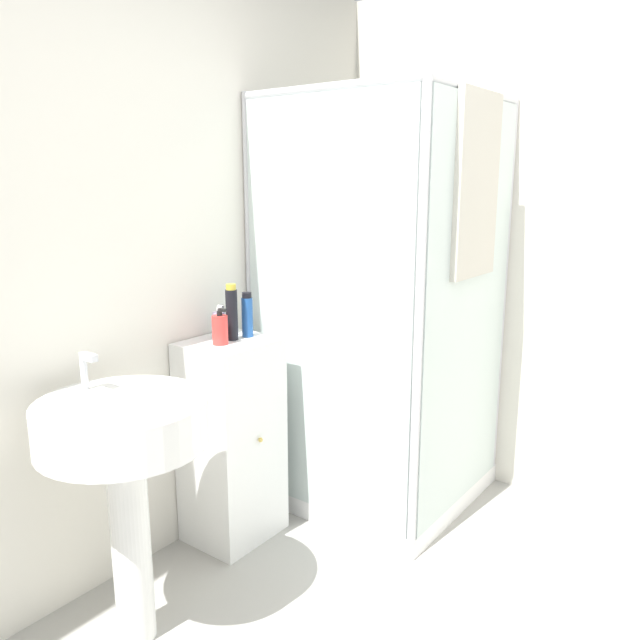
{
  "coord_description": "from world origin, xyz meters",
  "views": [
    {
      "loc": [
        -1.35,
        -0.33,
        1.56
      ],
      "look_at": [
        0.61,
        1.13,
        1.02
      ],
      "focal_mm": 35.0,
      "sensor_mm": 36.0,
      "label": 1
    }
  ],
  "objects_px": {
    "shampoo_bottle_tall_black": "(232,313)",
    "shampoo_bottle_blue": "(247,315)",
    "lotion_bottle_white": "(219,324)",
    "soap_dispenser": "(220,329)",
    "sink": "(124,449)"
  },
  "relations": [
    {
      "from": "soap_dispenser",
      "to": "shampoo_bottle_blue",
      "type": "bearing_deg",
      "value": -0.2
    },
    {
      "from": "lotion_bottle_white",
      "to": "shampoo_bottle_blue",
      "type": "bearing_deg",
      "value": -44.35
    },
    {
      "from": "shampoo_bottle_tall_black",
      "to": "sink",
      "type": "bearing_deg",
      "value": -165.22
    },
    {
      "from": "shampoo_bottle_blue",
      "to": "lotion_bottle_white",
      "type": "height_order",
      "value": "shampoo_bottle_blue"
    },
    {
      "from": "soap_dispenser",
      "to": "lotion_bottle_white",
      "type": "height_order",
      "value": "soap_dispenser"
    },
    {
      "from": "sink",
      "to": "lotion_bottle_white",
      "type": "height_order",
      "value": "lotion_bottle_white"
    },
    {
      "from": "soap_dispenser",
      "to": "shampoo_bottle_blue",
      "type": "xyz_separation_m",
      "value": [
        0.16,
        -0.0,
        0.03
      ]
    },
    {
      "from": "shampoo_bottle_tall_black",
      "to": "shampoo_bottle_blue",
      "type": "distance_m",
      "value": 0.08
    },
    {
      "from": "shampoo_bottle_tall_black",
      "to": "lotion_bottle_white",
      "type": "bearing_deg",
      "value": 96.09
    },
    {
      "from": "sink",
      "to": "shampoo_bottle_tall_black",
      "type": "relative_size",
      "value": 4.18
    },
    {
      "from": "shampoo_bottle_blue",
      "to": "lotion_bottle_white",
      "type": "distance_m",
      "value": 0.13
    },
    {
      "from": "sink",
      "to": "soap_dispenser",
      "type": "relative_size",
      "value": 6.55
    },
    {
      "from": "shampoo_bottle_tall_black",
      "to": "shampoo_bottle_blue",
      "type": "xyz_separation_m",
      "value": [
        0.08,
        -0.01,
        -0.02
      ]
    },
    {
      "from": "shampoo_bottle_tall_black",
      "to": "lotion_bottle_white",
      "type": "height_order",
      "value": "shampoo_bottle_tall_black"
    },
    {
      "from": "shampoo_bottle_tall_black",
      "to": "shampoo_bottle_blue",
      "type": "height_order",
      "value": "shampoo_bottle_tall_black"
    }
  ]
}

